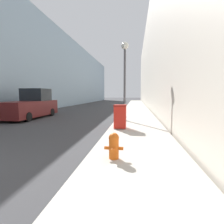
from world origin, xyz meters
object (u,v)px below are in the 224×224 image
fire_hydrant (114,145)px  lamppost (125,70)px  pickup_truck (31,106)px  trash_bin (120,116)px

fire_hydrant → lamppost: size_ratio=0.14×
fire_hydrant → pickup_truck: bearing=132.5°
trash_bin → pickup_truck: 8.53m
pickup_truck → fire_hydrant: bearing=-47.5°
fire_hydrant → pickup_truck: 11.33m
trash_bin → lamppost: size_ratio=0.24×
fire_hydrant → trash_bin: (-0.20, 4.19, 0.24)m
fire_hydrant → lamppost: lamppost is taller
fire_hydrant → lamppost: 7.47m
trash_bin → pickup_truck: (-7.45, 4.17, 0.19)m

